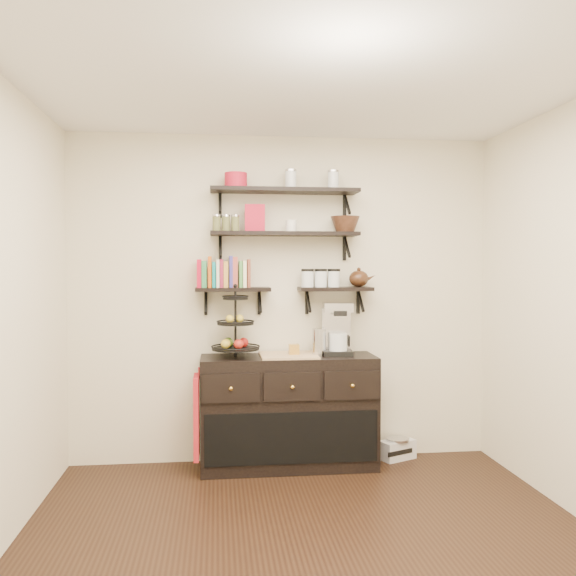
% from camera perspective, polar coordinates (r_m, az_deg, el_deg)
% --- Properties ---
extents(floor, '(3.50, 3.50, 0.00)m').
position_cam_1_polar(floor, '(3.73, 2.70, -23.73)').
color(floor, black).
rests_on(floor, ground).
extents(ceiling, '(3.50, 3.50, 0.02)m').
position_cam_1_polar(ceiling, '(3.53, 2.77, 19.88)').
color(ceiling, white).
rests_on(ceiling, back_wall).
extents(back_wall, '(3.50, 0.02, 2.70)m').
position_cam_1_polar(back_wall, '(5.10, -0.48, -1.01)').
color(back_wall, beige).
rests_on(back_wall, ground).
extents(shelf_top, '(1.20, 0.27, 0.23)m').
position_cam_1_polar(shelf_top, '(5.00, -0.32, 9.06)').
color(shelf_top, black).
rests_on(shelf_top, back_wall).
extents(shelf_mid, '(1.20, 0.27, 0.23)m').
position_cam_1_polar(shelf_mid, '(4.97, -0.32, 5.05)').
color(shelf_mid, black).
rests_on(shelf_mid, back_wall).
extents(shelf_low_left, '(0.60, 0.25, 0.23)m').
position_cam_1_polar(shelf_low_left, '(4.95, -5.17, -0.20)').
color(shelf_low_left, black).
rests_on(shelf_low_left, back_wall).
extents(shelf_low_right, '(0.60, 0.25, 0.23)m').
position_cam_1_polar(shelf_low_right, '(5.04, 4.42, -0.16)').
color(shelf_low_right, black).
rests_on(shelf_low_right, back_wall).
extents(cookbooks, '(0.43, 0.15, 0.26)m').
position_cam_1_polar(cookbooks, '(4.94, -5.79, 1.39)').
color(cookbooks, '#BA0E2B').
rests_on(cookbooks, shelf_low_left).
extents(glass_canisters, '(0.32, 0.10, 0.13)m').
position_cam_1_polar(glass_canisters, '(5.01, 3.08, 0.83)').
color(glass_canisters, silver).
rests_on(glass_canisters, shelf_low_right).
extents(sideboard, '(1.40, 0.50, 0.92)m').
position_cam_1_polar(sideboard, '(5.00, 0.05, -11.48)').
color(sideboard, black).
rests_on(sideboard, floor).
extents(fruit_stand, '(0.38, 0.38, 0.55)m').
position_cam_1_polar(fruit_stand, '(4.86, -4.89, -4.22)').
color(fruit_stand, black).
rests_on(fruit_stand, sideboard).
extents(candle, '(0.08, 0.08, 0.08)m').
position_cam_1_polar(candle, '(4.91, 0.56, -5.74)').
color(candle, '#A27325').
rests_on(candle, sideboard).
extents(coffee_maker, '(0.25, 0.24, 0.43)m').
position_cam_1_polar(coffee_maker, '(4.98, 4.60, -3.93)').
color(coffee_maker, black).
rests_on(coffee_maker, sideboard).
extents(thermal_carafe, '(0.11, 0.11, 0.22)m').
position_cam_1_polar(thermal_carafe, '(4.91, 2.92, -5.10)').
color(thermal_carafe, silver).
rests_on(thermal_carafe, sideboard).
extents(apron, '(0.04, 0.27, 0.64)m').
position_cam_1_polar(apron, '(4.87, -8.56, -11.81)').
color(apron, '#A81D12').
rests_on(apron, sideboard).
extents(radio, '(0.33, 0.27, 0.18)m').
position_cam_1_polar(radio, '(5.37, 10.21, -14.58)').
color(radio, silver).
rests_on(radio, floor).
extents(recipe_box, '(0.16, 0.06, 0.22)m').
position_cam_1_polar(recipe_box, '(4.95, -3.12, 6.55)').
color(recipe_box, '#B3142C').
rests_on(recipe_box, shelf_mid).
extents(walnut_bowl, '(0.24, 0.24, 0.13)m').
position_cam_1_polar(walnut_bowl, '(5.05, 5.37, 5.94)').
color(walnut_bowl, black).
rests_on(walnut_bowl, shelf_mid).
extents(ramekins, '(0.09, 0.09, 0.10)m').
position_cam_1_polar(ramekins, '(4.97, 0.29, 5.81)').
color(ramekins, white).
rests_on(ramekins, shelf_mid).
extents(teapot, '(0.23, 0.18, 0.16)m').
position_cam_1_polar(teapot, '(5.08, 6.64, 1.01)').
color(teapot, '#361E10').
rests_on(teapot, shelf_low_right).
extents(red_pot, '(0.18, 0.18, 0.12)m').
position_cam_1_polar(red_pot, '(4.98, -4.90, 9.99)').
color(red_pot, '#B3142C').
rests_on(red_pot, shelf_top).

